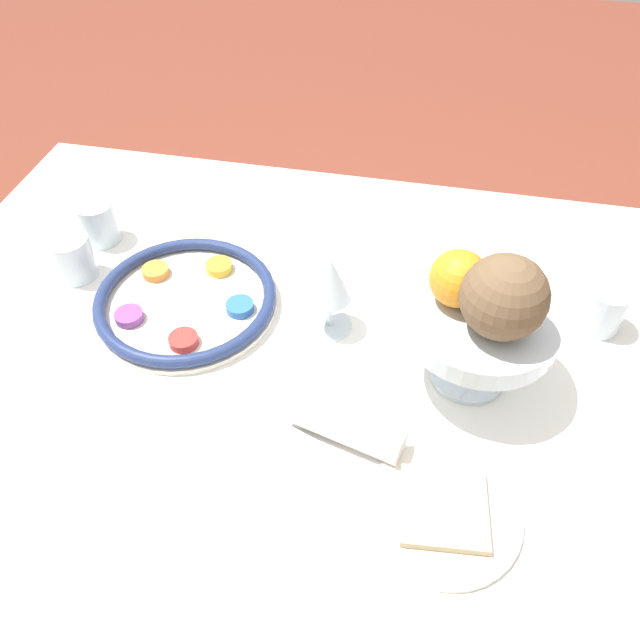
% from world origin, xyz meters
% --- Properties ---
extents(ground_plane, '(8.00, 8.00, 0.00)m').
position_xyz_m(ground_plane, '(0.00, 0.00, 0.00)').
color(ground_plane, brown).
extents(dining_table, '(1.23, 0.96, 0.76)m').
position_xyz_m(dining_table, '(0.00, 0.00, 0.38)').
color(dining_table, white).
rests_on(dining_table, ground_plane).
extents(seder_plate, '(0.29, 0.29, 0.03)m').
position_xyz_m(seder_plate, '(-0.16, 0.05, 0.77)').
color(seder_plate, silver).
rests_on(seder_plate, dining_table).
extents(wine_glass, '(0.07, 0.07, 0.13)m').
position_xyz_m(wine_glass, '(0.07, 0.06, 0.85)').
color(wine_glass, silver).
rests_on(wine_glass, dining_table).
extents(fruit_stand, '(0.20, 0.20, 0.13)m').
position_xyz_m(fruit_stand, '(0.28, 0.00, 0.86)').
color(fruit_stand, silver).
rests_on(fruit_stand, dining_table).
extents(orange_fruit, '(0.08, 0.08, 0.08)m').
position_xyz_m(orange_fruit, '(0.24, 0.02, 0.92)').
color(orange_fruit, orange).
rests_on(orange_fruit, fruit_stand).
extents(coconut, '(0.11, 0.11, 0.11)m').
position_xyz_m(coconut, '(0.30, -0.02, 0.94)').
color(coconut, brown).
rests_on(coconut, fruit_stand).
extents(bread_plate, '(0.19, 0.19, 0.02)m').
position_xyz_m(bread_plate, '(0.26, -0.22, 0.76)').
color(bread_plate, silver).
rests_on(bread_plate, dining_table).
extents(napkin_roll, '(0.16, 0.08, 0.04)m').
position_xyz_m(napkin_roll, '(0.13, -0.14, 0.78)').
color(napkin_roll, white).
rests_on(napkin_roll, dining_table).
extents(cup_near, '(0.07, 0.07, 0.08)m').
position_xyz_m(cup_near, '(0.47, 0.14, 0.80)').
color(cup_near, silver).
rests_on(cup_near, dining_table).
extents(cup_mid, '(0.07, 0.07, 0.08)m').
position_xyz_m(cup_mid, '(-0.37, 0.09, 0.80)').
color(cup_mid, silver).
rests_on(cup_mid, dining_table).
extents(cup_far, '(0.07, 0.07, 0.08)m').
position_xyz_m(cup_far, '(-0.37, 0.19, 0.80)').
color(cup_far, silver).
rests_on(cup_far, dining_table).
extents(spoon, '(0.18, 0.08, 0.01)m').
position_xyz_m(spoon, '(0.14, -0.18, 0.76)').
color(spoon, silver).
rests_on(spoon, dining_table).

